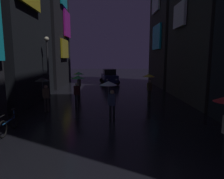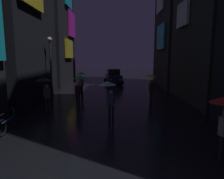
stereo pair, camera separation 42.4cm
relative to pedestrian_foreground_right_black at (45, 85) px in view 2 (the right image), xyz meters
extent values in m
cube|color=black|center=(-3.40, 12.42, 6.31)|extent=(4.00, 7.90, 15.97)
cube|color=yellow|center=(-1.25, 12.21, 2.69)|extent=(0.20, 3.31, 2.13)
cube|color=#F226D8|center=(-1.25, 14.11, 5.79)|extent=(0.20, 3.30, 3.09)
cube|color=white|center=(9.45, 4.16, 4.91)|extent=(0.20, 2.37, 1.83)
cube|color=#19D8F2|center=(9.45, 11.43, 3.96)|extent=(0.20, 3.41, 2.72)
cube|color=white|center=(9.45, 12.44, 8.08)|extent=(0.20, 3.18, 2.34)
cylinder|color=#38332D|center=(0.18, 0.12, -1.24)|extent=(0.12, 0.12, 0.85)
cylinder|color=#38332D|center=(0.01, 0.04, -1.24)|extent=(0.12, 0.12, 0.85)
cube|color=brown|center=(0.10, 0.08, -0.52)|extent=(0.40, 0.34, 0.60)
sphere|color=tan|center=(0.10, 0.08, -0.11)|extent=(0.22, 0.22, 0.22)
cylinder|color=brown|center=(-0.05, -0.04, -0.47)|extent=(0.09, 0.09, 0.50)
cylinder|color=slate|center=(-0.05, -0.04, -0.13)|extent=(0.02, 0.02, 0.77)
cone|color=black|center=(-0.05, -0.04, 0.35)|extent=(0.90, 0.90, 0.20)
cylinder|color=black|center=(1.40, 5.24, -1.24)|extent=(0.12, 0.12, 0.85)
cylinder|color=black|center=(1.35, 5.07, -1.24)|extent=(0.12, 0.12, 0.85)
cube|color=gray|center=(1.38, 5.15, -0.52)|extent=(0.29, 0.38, 0.60)
sphere|color=tan|center=(1.38, 5.15, -0.11)|extent=(0.22, 0.22, 0.22)
cylinder|color=gray|center=(1.38, 4.97, -0.47)|extent=(0.09, 0.09, 0.50)
cylinder|color=slate|center=(1.38, 4.97, -0.13)|extent=(0.02, 0.02, 0.77)
cone|color=green|center=(1.38, 4.97, 0.35)|extent=(0.90, 0.90, 0.20)
cylinder|color=black|center=(1.72, 1.15, -1.24)|extent=(0.12, 0.12, 0.85)
cylinder|color=black|center=(1.84, 1.29, -1.24)|extent=(0.12, 0.12, 0.85)
cube|color=#4C1E23|center=(1.78, 1.22, -0.52)|extent=(0.39, 0.40, 0.60)
sphere|color=beige|center=(1.78, 1.22, -0.11)|extent=(0.22, 0.22, 0.22)
cylinder|color=#4C1E23|center=(1.87, 1.39, -0.47)|extent=(0.09, 0.09, 0.50)
cylinder|color=slate|center=(1.87, 1.39, -0.13)|extent=(0.02, 0.02, 0.77)
cone|color=green|center=(1.87, 1.39, 0.35)|extent=(0.90, 0.90, 0.20)
cylinder|color=#38332D|center=(7.05, 2.82, -1.24)|extent=(0.12, 0.12, 0.85)
cylinder|color=#38332D|center=(6.90, 2.72, -1.24)|extent=(0.12, 0.12, 0.85)
cube|color=brown|center=(6.98, 2.77, -0.52)|extent=(0.40, 0.37, 0.60)
sphere|color=beige|center=(6.98, 2.77, -0.11)|extent=(0.22, 0.22, 0.22)
cylinder|color=brown|center=(6.85, 2.63, -0.47)|extent=(0.09, 0.09, 0.50)
cylinder|color=slate|center=(6.85, 2.63, -0.13)|extent=(0.02, 0.02, 0.77)
cone|color=yellow|center=(6.85, 2.63, 0.35)|extent=(0.90, 0.90, 0.20)
cylinder|color=black|center=(4.17, -1.94, -1.24)|extent=(0.12, 0.12, 0.85)
cylinder|color=black|center=(3.99, -1.92, -1.24)|extent=(0.12, 0.12, 0.85)
cube|color=#333859|center=(4.08, -1.93, -0.52)|extent=(0.36, 0.26, 0.60)
sphere|color=tan|center=(4.08, -1.93, -0.11)|extent=(0.22, 0.22, 0.22)
cylinder|color=#333859|center=(3.90, -1.96, -0.47)|extent=(0.09, 0.09, 0.50)
cylinder|color=slate|center=(3.90, -1.96, -0.13)|extent=(0.02, 0.02, 0.77)
cone|color=silver|center=(3.90, -1.96, 0.35)|extent=(0.90, 0.90, 0.20)
cylinder|color=black|center=(7.68, -5.88, -1.24)|extent=(0.12, 0.12, 0.85)
cylinder|color=gray|center=(7.62, -5.96, -0.47)|extent=(0.09, 0.09, 0.50)
cylinder|color=slate|center=(7.62, -5.96, -0.13)|extent=(0.02, 0.02, 0.77)
torus|color=black|center=(-0.49, -3.98, -1.31)|extent=(0.07, 0.72, 0.72)
torus|color=black|center=(-0.51, -2.88, -1.31)|extent=(0.07, 0.72, 0.72)
cylinder|color=#1E59A5|center=(-0.50, -3.43, -1.13)|extent=(0.07, 1.00, 0.05)
cylinder|color=#1E59A5|center=(-0.51, -2.88, -0.96)|extent=(0.04, 0.04, 0.40)
cube|color=black|center=(-0.51, -2.88, -0.74)|extent=(0.12, 0.24, 0.06)
cylinder|color=black|center=(-0.49, -3.98, -0.76)|extent=(0.04, 0.45, 0.03)
cube|color=navy|center=(4.03, 13.43, -0.90)|extent=(2.23, 4.29, 0.90)
cube|color=black|center=(4.03, 13.43, -0.10)|extent=(1.68, 2.02, 0.70)
cylinder|color=black|center=(5.01, 12.22, -1.35)|extent=(0.66, 0.30, 0.64)
cylinder|color=black|center=(3.41, 12.00, -1.35)|extent=(0.66, 0.30, 0.64)
cylinder|color=black|center=(4.65, 14.86, -1.35)|extent=(0.66, 0.30, 0.64)
cylinder|color=black|center=(3.05, 14.64, -1.35)|extent=(0.66, 0.30, 0.64)
cube|color=white|center=(4.85, 11.45, -0.90)|extent=(0.21, 0.09, 0.14)
cube|color=white|center=(3.76, 11.30, -0.90)|extent=(0.21, 0.09, 0.14)
cylinder|color=#2D2D33|center=(-0.90, 4.06, 0.61)|extent=(0.14, 0.14, 4.56)
sphere|color=#F9EFCC|center=(-0.90, 4.06, 3.07)|extent=(0.36, 0.36, 0.36)
camera|label=1|loc=(3.88, -11.95, 1.60)|focal=32.00mm
camera|label=2|loc=(4.30, -11.95, 1.60)|focal=32.00mm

